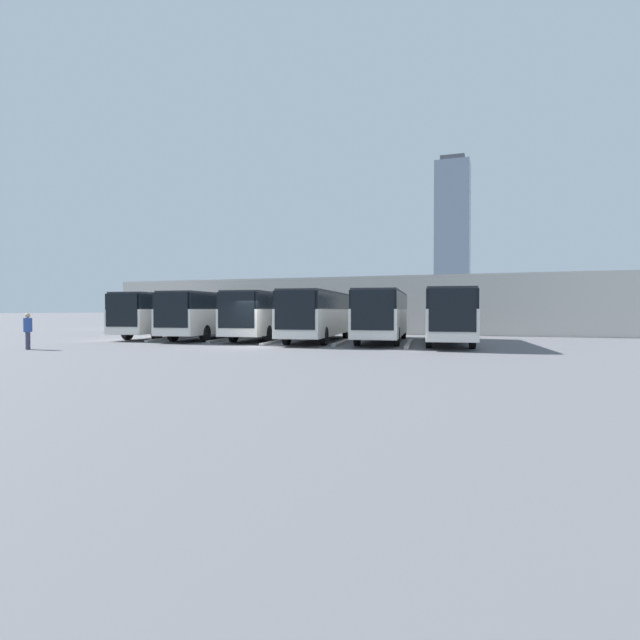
% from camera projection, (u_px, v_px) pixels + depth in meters
% --- Properties ---
extents(ground_plane, '(600.00, 600.00, 0.00)m').
position_uv_depth(ground_plane, '(251.00, 346.00, 27.14)').
color(ground_plane, '#5B5B60').
extents(bus_0, '(3.88, 12.00, 3.12)m').
position_uv_depth(bus_0, '(448.00, 314.00, 29.13)').
color(bus_0, silver).
rests_on(bus_0, ground_plane).
extents(curb_divider_0, '(1.07, 6.81, 0.15)m').
position_uv_depth(curb_divider_0, '(409.00, 344.00, 28.18)').
color(curb_divider_0, '#9E9E99').
rests_on(curb_divider_0, ground_plane).
extents(bus_1, '(3.88, 12.00, 3.12)m').
position_uv_depth(bus_1, '(383.00, 314.00, 30.92)').
color(bus_1, silver).
rests_on(bus_1, ground_plane).
extents(curb_divider_1, '(1.07, 6.81, 0.15)m').
position_uv_depth(curb_divider_1, '(344.00, 342.00, 29.97)').
color(curb_divider_1, '#9E9E99').
rests_on(curb_divider_1, ground_plane).
extents(bus_2, '(3.88, 12.00, 3.12)m').
position_uv_depth(bus_2, '(319.00, 314.00, 31.62)').
color(bus_2, silver).
rests_on(bus_2, ground_plane).
extents(curb_divider_2, '(1.07, 6.81, 0.15)m').
position_uv_depth(curb_divider_2, '(279.00, 341.00, 30.67)').
color(curb_divider_2, '#9E9E99').
rests_on(curb_divider_2, ground_plane).
extents(bus_3, '(3.88, 12.00, 3.12)m').
position_uv_depth(bus_3, '(269.00, 313.00, 33.85)').
color(bus_3, silver).
rests_on(bus_3, ground_plane).
extents(curb_divider_3, '(1.07, 6.81, 0.15)m').
position_uv_depth(curb_divider_3, '(230.00, 339.00, 32.90)').
color(curb_divider_3, '#9E9E99').
rests_on(curb_divider_3, ground_plane).
extents(bus_4, '(3.88, 12.00, 3.12)m').
position_uv_depth(bus_4, '(213.00, 313.00, 34.62)').
color(bus_4, silver).
rests_on(bus_4, ground_plane).
extents(curb_divider_4, '(1.07, 6.81, 0.15)m').
position_uv_depth(curb_divider_4, '(174.00, 338.00, 33.67)').
color(curb_divider_4, '#9E9E99').
rests_on(curb_divider_4, ground_plane).
extents(bus_5, '(3.88, 12.00, 3.12)m').
position_uv_depth(bus_5, '(170.00, 313.00, 36.43)').
color(bus_5, silver).
rests_on(bus_5, ground_plane).
extents(pedestrian, '(0.56, 0.56, 1.82)m').
position_uv_depth(pedestrian, '(28.00, 330.00, 24.92)').
color(pedestrian, '#38384C').
rests_on(pedestrian, ground_plane).
extents(station_building, '(44.71, 11.71, 4.78)m').
position_uv_depth(station_building, '(352.00, 305.00, 46.23)').
color(station_building, beige).
rests_on(station_building, ground_plane).
extents(office_tower, '(14.34, 14.34, 67.77)m').
position_uv_depth(office_tower, '(453.00, 238.00, 215.30)').
color(office_tower, '#7F8EA3').
rests_on(office_tower, ground_plane).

